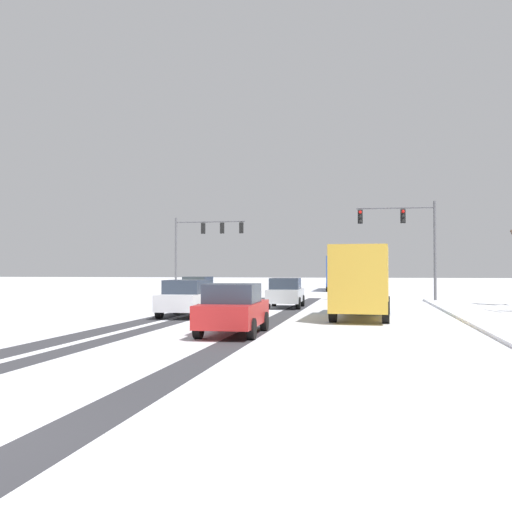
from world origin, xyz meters
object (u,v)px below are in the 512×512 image
object	(u,v)px
traffic_signal_far_left	(203,237)
box_truck_delivery	(362,280)
car_yellow_cab_lead	(198,289)
car_red_fourth	(233,309)
traffic_signal_near_right	(407,231)
car_silver_second	(286,293)
bus_oncoming	(341,271)
car_white_third	(186,298)

from	to	relation	value
traffic_signal_far_left	box_truck_delivery	world-z (taller)	traffic_signal_far_left
car_yellow_cab_lead	box_truck_delivery	size ratio (longest dim) A/B	0.55
car_red_fourth	traffic_signal_near_right	bearing A→B (deg)	71.66
car_silver_second	car_red_fourth	bearing A→B (deg)	-89.24
bus_oncoming	box_truck_delivery	distance (m)	34.12
car_silver_second	car_red_fourth	xyz separation A→B (m)	(0.17, -13.21, 0.00)
box_truck_delivery	car_yellow_cab_lead	bearing A→B (deg)	132.56
traffic_signal_far_left	car_red_fourth	xyz separation A→B (m)	(9.28, -28.53, -3.97)
traffic_signal_far_left	car_red_fourth	world-z (taller)	traffic_signal_far_left
car_silver_second	bus_oncoming	xyz separation A→B (m)	(1.82, 28.03, 1.18)
traffic_signal_near_right	box_truck_delivery	distance (m)	13.86
bus_oncoming	traffic_signal_far_left	bearing A→B (deg)	-130.68
car_yellow_cab_lead	car_red_fourth	world-z (taller)	same
car_white_third	traffic_signal_far_left	bearing A→B (deg)	104.31
car_white_third	car_red_fourth	bearing A→B (deg)	-60.40
traffic_signal_near_right	car_silver_second	xyz separation A→B (m)	(-6.96, -7.24, -3.78)
car_yellow_cab_lead	car_silver_second	size ratio (longest dim) A/B	1.00
traffic_signal_far_left	bus_oncoming	distance (m)	17.01
car_red_fourth	bus_oncoming	bearing A→B (deg)	87.71
traffic_signal_far_left	car_silver_second	xyz separation A→B (m)	(9.11, -15.31, -3.97)
car_yellow_cab_lead	box_truck_delivery	bearing A→B (deg)	-47.44
bus_oncoming	traffic_signal_near_right	bearing A→B (deg)	-76.13
car_silver_second	traffic_signal_far_left	bearing A→B (deg)	120.75
bus_oncoming	car_yellow_cab_lead	bearing A→B (deg)	-110.89
traffic_signal_near_right	bus_oncoming	bearing A→B (deg)	103.87
car_silver_second	car_red_fourth	distance (m)	13.22
traffic_signal_far_left	car_yellow_cab_lead	world-z (taller)	traffic_signal_far_left
traffic_signal_near_right	car_silver_second	bearing A→B (deg)	-133.85
car_silver_second	bus_oncoming	distance (m)	28.12
car_yellow_cab_lead	car_white_third	bearing A→B (deg)	-75.73
car_yellow_cab_lead	traffic_signal_far_left	bearing A→B (deg)	104.35
car_yellow_cab_lead	bus_oncoming	distance (m)	23.85
box_truck_delivery	traffic_signal_near_right	bearing A→B (deg)	78.04
traffic_signal_far_left	car_silver_second	world-z (taller)	traffic_signal_far_left
traffic_signal_near_right	car_white_third	xyz separation A→B (m)	(-10.43, -14.03, -3.78)
car_white_third	bus_oncoming	xyz separation A→B (m)	(5.30, 34.83, 1.18)
traffic_signal_near_right	bus_oncoming	world-z (taller)	traffic_signal_near_right
car_yellow_cab_lead	car_red_fourth	size ratio (longest dim) A/B	1.00
car_yellow_cab_lead	car_white_third	xyz separation A→B (m)	(3.20, -12.57, 0.00)
bus_oncoming	car_red_fourth	bearing A→B (deg)	-92.29
car_red_fourth	car_silver_second	bearing A→B (deg)	90.76
car_silver_second	box_truck_delivery	bearing A→B (deg)	-55.37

